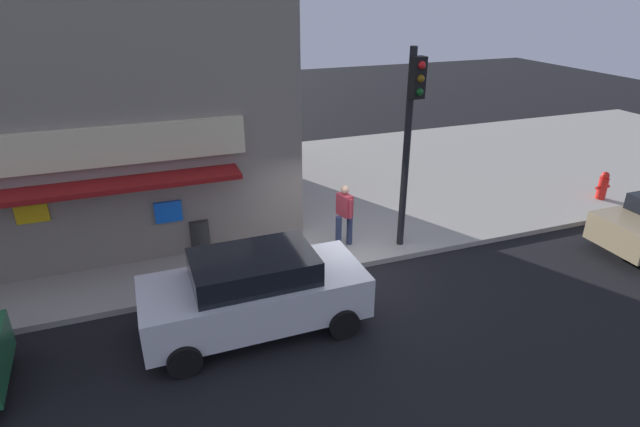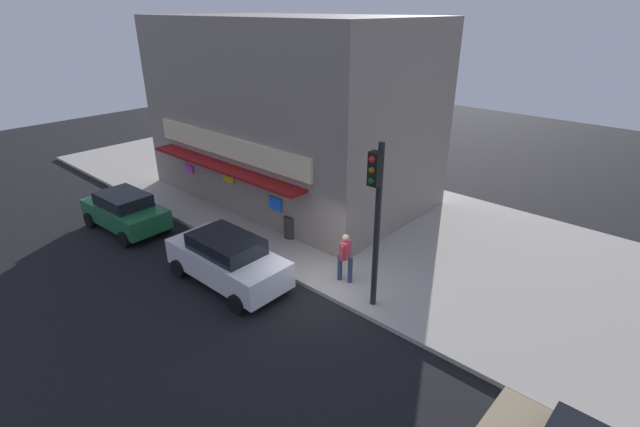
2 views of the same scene
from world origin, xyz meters
The scene contains 8 objects.
ground_plane centered at (0.00, 0.00, 0.00)m, with size 64.04×64.04×0.00m, color black.
sidewalk centered at (0.00, 5.41, 0.07)m, with size 42.69×10.83×0.15m, color #A39E93.
corner_building centered at (-6.68, 5.62, 4.17)m, with size 12.65×8.08×8.05m.
traffic_light centered at (1.93, 0.51, 3.42)m, with size 0.32×0.58×5.11m.
trash_can centered at (-3.18, 2.07, 0.59)m, with size 0.50×0.50×0.90m, color #2D2D2D.
pedestrian centered at (0.46, 1.03, 1.10)m, with size 0.56×0.59×1.72m.
parked_car_green centered at (-8.99, -1.75, 0.82)m, with size 4.04×2.19×1.58m.
parked_car_white centered at (-2.55, -1.46, 0.88)m, with size 4.49×2.10×1.71m.
Camera 2 is at (8.66, -9.30, 8.54)m, focal length 25.92 mm.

